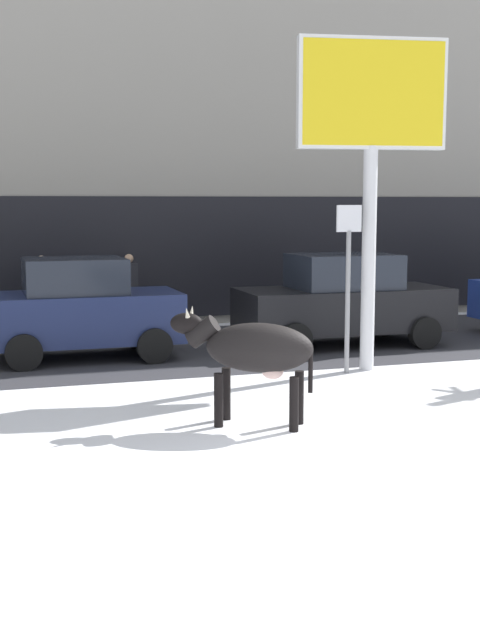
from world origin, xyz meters
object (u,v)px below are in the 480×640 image
car_black_sedan (343,301)px  pedestrian_far_left (42,295)px  cow_black (254,350)px  street_sign (348,275)px  billboard (372,114)px  car_navy_hatchback (82,309)px  pedestrian_near_billboard (129,292)px

car_black_sedan → pedestrian_far_left: 6.48m
cow_black → car_black_sedan: bearing=55.2°
pedestrian_far_left → street_sign: street_sign is taller
cow_black → billboard: size_ratio=0.33×
car_navy_hatchback → pedestrian_far_left: car_navy_hatchback is taller
car_navy_hatchback → pedestrian_far_left: bearing=97.7°
billboard → cow_black: bearing=-136.3°
pedestrian_near_billboard → street_sign: bearing=-66.1°
billboard → pedestrian_near_billboard: billboard is taller
car_black_sedan → car_navy_hatchback: bearing=178.8°
car_navy_hatchback → car_black_sedan: 5.19m
car_navy_hatchback → pedestrian_near_billboard: (1.48, 3.12, -0.05)m
car_black_sedan → pedestrian_near_billboard: size_ratio=2.44×
car_black_sedan → pedestrian_near_billboard: (-3.72, 3.24, -0.03)m
car_black_sedan → cow_black: bearing=-124.8°
billboard → car_navy_hatchback: billboard is taller
car_navy_hatchback → street_sign: size_ratio=1.25×
billboard → pedestrian_far_left: 8.28m
billboard → car_black_sedan: size_ratio=1.32×
cow_black → pedestrian_far_left: (-1.89, 8.60, -0.11)m
cow_black → billboard: 5.38m
pedestrian_near_billboard → car_black_sedan: bearing=-41.1°
pedestrian_near_billboard → pedestrian_far_left: same height
car_navy_hatchback → billboard: bearing=-29.3°
pedestrian_far_left → street_sign: 7.41m
car_navy_hatchback → pedestrian_far_left: size_ratio=2.03×
billboard → pedestrian_near_billboard: 7.30m
cow_black → billboard: (3.07, 2.92, 3.32)m
car_black_sedan → street_sign: street_sign is taller
car_navy_hatchback → car_black_sedan: car_navy_hatchback is taller
cow_black → pedestrian_near_billboard: 8.60m
cow_black → billboard: bearing=43.7°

